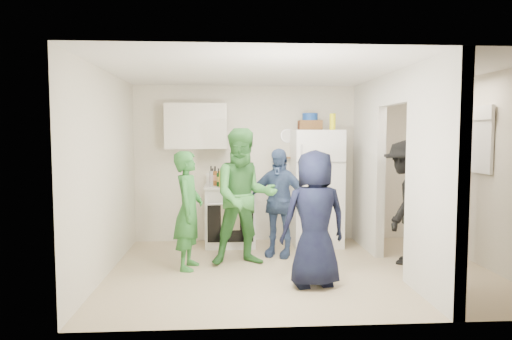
% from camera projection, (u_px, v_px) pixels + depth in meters
% --- Properties ---
extents(floor, '(4.80, 4.80, 0.00)m').
position_uv_depth(floor, '(300.00, 270.00, 5.80)').
color(floor, tan).
rests_on(floor, ground).
extents(wall_back, '(4.80, 0.00, 4.80)m').
position_uv_depth(wall_back, '(284.00, 164.00, 7.40)').
color(wall_back, silver).
rests_on(wall_back, floor).
extents(wall_front, '(4.80, 0.00, 4.80)m').
position_uv_depth(wall_front, '(332.00, 188.00, 4.02)').
color(wall_front, silver).
rests_on(wall_front, floor).
extents(wall_left, '(0.00, 3.40, 3.40)m').
position_uv_depth(wall_left, '(106.00, 173.00, 5.55)').
color(wall_left, silver).
rests_on(wall_left, floor).
extents(wall_right, '(0.00, 3.40, 3.40)m').
position_uv_depth(wall_right, '(486.00, 171.00, 5.86)').
color(wall_right, silver).
rests_on(wall_right, floor).
extents(ceiling, '(4.80, 4.80, 0.00)m').
position_uv_depth(ceiling, '(302.00, 71.00, 5.61)').
color(ceiling, white).
rests_on(ceiling, wall_back).
extents(partition_pier_back, '(0.12, 1.20, 2.50)m').
position_uv_depth(partition_pier_back, '(368.00, 166.00, 6.88)').
color(partition_pier_back, silver).
rests_on(partition_pier_back, floor).
extents(partition_pier_front, '(0.12, 1.20, 2.50)m').
position_uv_depth(partition_pier_front, '(434.00, 180.00, 4.69)').
color(partition_pier_front, silver).
rests_on(partition_pier_front, floor).
extents(partition_header, '(0.12, 1.00, 0.40)m').
position_uv_depth(partition_header, '(397.00, 88.00, 5.70)').
color(partition_header, silver).
rests_on(partition_header, partition_pier_back).
extents(stove, '(0.78, 0.65, 0.93)m').
position_uv_depth(stove, '(230.00, 215.00, 7.07)').
color(stove, white).
rests_on(stove, floor).
extents(upper_cabinet, '(0.95, 0.34, 0.70)m').
position_uv_depth(upper_cabinet, '(196.00, 126.00, 7.08)').
color(upper_cabinet, silver).
rests_on(upper_cabinet, wall_back).
extents(fridge, '(0.74, 0.72, 1.79)m').
position_uv_depth(fridge, '(316.00, 188.00, 7.10)').
color(fridge, white).
rests_on(fridge, floor).
extents(wicker_basket, '(0.35, 0.25, 0.15)m').
position_uv_depth(wicker_basket, '(310.00, 125.00, 7.06)').
color(wicker_basket, brown).
rests_on(wicker_basket, fridge).
extents(blue_bowl, '(0.24, 0.24, 0.11)m').
position_uv_depth(blue_bowl, '(310.00, 117.00, 7.05)').
color(blue_bowl, navy).
rests_on(blue_bowl, wicker_basket).
extents(yellow_cup_stack_top, '(0.09, 0.09, 0.25)m').
position_uv_depth(yellow_cup_stack_top, '(333.00, 122.00, 6.93)').
color(yellow_cup_stack_top, '#FAF615').
rests_on(yellow_cup_stack_top, fridge).
extents(wall_clock, '(0.22, 0.02, 0.22)m').
position_uv_depth(wall_clock, '(287.00, 136.00, 7.35)').
color(wall_clock, white).
rests_on(wall_clock, wall_back).
extents(spice_shelf, '(0.35, 0.08, 0.03)m').
position_uv_depth(spice_shelf, '(284.00, 158.00, 7.34)').
color(spice_shelf, olive).
rests_on(spice_shelf, wall_back).
extents(nook_window, '(0.03, 0.70, 0.80)m').
position_uv_depth(nook_window, '(477.00, 140.00, 6.03)').
color(nook_window, black).
rests_on(nook_window, wall_right).
extents(nook_window_frame, '(0.04, 0.76, 0.86)m').
position_uv_depth(nook_window_frame, '(476.00, 140.00, 6.02)').
color(nook_window_frame, white).
rests_on(nook_window_frame, wall_right).
extents(nook_valance, '(0.04, 0.82, 0.18)m').
position_uv_depth(nook_valance, '(475.00, 113.00, 6.00)').
color(nook_valance, white).
rests_on(nook_valance, wall_right).
extents(yellow_cup_stack_stove, '(0.09, 0.09, 0.25)m').
position_uv_depth(yellow_cup_stack_stove, '(222.00, 179.00, 6.80)').
color(yellow_cup_stack_stove, yellow).
rests_on(yellow_cup_stack_stove, stove).
extents(red_cup, '(0.09, 0.09, 0.12)m').
position_uv_depth(red_cup, '(245.00, 183.00, 6.85)').
color(red_cup, red).
rests_on(red_cup, stove).
extents(person_green_left, '(0.43, 0.60, 1.51)m').
position_uv_depth(person_green_left, '(188.00, 210.00, 5.82)').
color(person_green_left, '#317A35').
rests_on(person_green_left, floor).
extents(person_green_center, '(0.96, 0.80, 1.81)m').
position_uv_depth(person_green_center, '(244.00, 197.00, 6.00)').
color(person_green_center, '#3E873B').
rests_on(person_green_center, floor).
extents(person_denim, '(0.97, 0.72, 1.53)m').
position_uv_depth(person_denim, '(278.00, 202.00, 6.44)').
color(person_denim, '#3D5985').
rests_on(person_denim, floor).
extents(person_navy, '(0.83, 0.62, 1.55)m').
position_uv_depth(person_navy, '(314.00, 219.00, 5.14)').
color(person_navy, black).
rests_on(person_navy, floor).
extents(person_nook, '(1.09, 1.23, 1.65)m').
position_uv_depth(person_nook, '(406.00, 202.00, 6.08)').
color(person_nook, black).
rests_on(person_nook, floor).
extents(bottle_a, '(0.07, 0.07, 0.26)m').
position_uv_depth(bottle_a, '(213.00, 177.00, 7.13)').
color(bottle_a, brown).
rests_on(bottle_a, stove).
extents(bottle_b, '(0.06, 0.06, 0.28)m').
position_uv_depth(bottle_b, '(219.00, 177.00, 6.92)').
color(bottle_b, '#194B1E').
rests_on(bottle_b, stove).
extents(bottle_c, '(0.08, 0.08, 0.31)m').
position_uv_depth(bottle_c, '(225.00, 175.00, 7.16)').
color(bottle_c, '#A1ACAF').
rests_on(bottle_c, stove).
extents(bottle_d, '(0.06, 0.06, 0.32)m').
position_uv_depth(bottle_d, '(231.00, 176.00, 6.97)').
color(bottle_d, brown).
rests_on(bottle_d, stove).
extents(bottle_e, '(0.07, 0.07, 0.33)m').
position_uv_depth(bottle_e, '(237.00, 174.00, 7.21)').
color(bottle_e, '#A9B1BB').
rests_on(bottle_e, stove).
extents(bottle_f, '(0.06, 0.06, 0.32)m').
position_uv_depth(bottle_f, '(241.00, 175.00, 7.04)').
color(bottle_f, '#153B22').
rests_on(bottle_f, stove).
extents(bottle_g, '(0.07, 0.07, 0.31)m').
position_uv_depth(bottle_g, '(245.00, 175.00, 7.20)').
color(bottle_g, olive).
rests_on(bottle_g, stove).
extents(bottle_h, '(0.06, 0.06, 0.32)m').
position_uv_depth(bottle_h, '(211.00, 176.00, 6.87)').
color(bottle_h, '#9E9FA9').
rests_on(bottle_h, stove).
extents(bottle_i, '(0.07, 0.07, 0.29)m').
position_uv_depth(bottle_i, '(233.00, 176.00, 7.13)').
color(bottle_i, '#552D0E').
rests_on(bottle_i, stove).
extents(bottle_j, '(0.06, 0.06, 0.25)m').
position_uv_depth(bottle_j, '(250.00, 178.00, 6.95)').
color(bottle_j, '#1A4B19').
rests_on(bottle_j, stove).
extents(bottle_k, '(0.07, 0.07, 0.30)m').
position_uv_depth(bottle_k, '(215.00, 176.00, 7.04)').
color(bottle_k, '#A35B25').
rests_on(bottle_k, stove).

